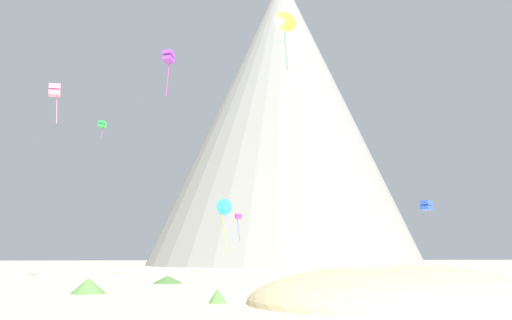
% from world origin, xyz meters
% --- Properties ---
extents(ground_plane, '(400.00, 400.00, 0.00)m').
position_xyz_m(ground_plane, '(0.00, 0.00, 0.00)').
color(ground_plane, beige).
extents(dune_foreground_right, '(26.33, 27.02, 4.03)m').
position_xyz_m(dune_foreground_right, '(2.09, 0.40, 0.00)').
color(dune_foreground_right, '#C6B284').
rests_on(dune_foreground_right, ground_plane).
extents(dune_midground, '(24.83, 23.91, 2.78)m').
position_xyz_m(dune_midground, '(12.89, 11.19, 0.00)').
color(dune_midground, beige).
rests_on(dune_midground, ground_plane).
extents(dune_back_low, '(27.14, 18.43, 2.04)m').
position_xyz_m(dune_back_low, '(17.96, 26.00, 0.00)').
color(dune_back_low, beige).
rests_on(dune_back_low, ground_plane).
extents(bush_far_left, '(2.47, 2.47, 1.04)m').
position_xyz_m(bush_far_left, '(-16.68, 8.01, 0.52)').
color(bush_far_left, '#568442').
rests_on(bush_far_left, ground_plane).
extents(bush_mid_center, '(3.65, 3.65, 0.78)m').
position_xyz_m(bush_mid_center, '(-4.19, 0.90, 0.39)').
color(bush_mid_center, '#668C4C').
rests_on(bush_mid_center, ground_plane).
extents(bush_scatter_east, '(1.23, 1.23, 1.07)m').
position_xyz_m(bush_scatter_east, '(11.49, 20.84, 0.54)').
color(bush_scatter_east, '#477238').
rests_on(bush_scatter_east, ground_plane).
extents(bush_ridge_crest, '(1.37, 1.37, 0.79)m').
position_xyz_m(bush_ridge_crest, '(-8.68, -0.95, 0.40)').
color(bush_ridge_crest, '#568442').
rests_on(bush_ridge_crest, ground_plane).
extents(bush_far_right, '(3.79, 3.79, 0.69)m').
position_xyz_m(bush_far_right, '(-11.53, 21.56, 0.34)').
color(bush_far_right, '#477238').
rests_on(bush_far_right, ground_plane).
extents(rock_massif, '(73.62, 73.62, 68.93)m').
position_xyz_m(rock_massif, '(13.89, 102.68, 32.99)').
color(rock_massif, gray).
rests_on(rock_massif, ground_plane).
extents(kite_violet_mid, '(1.42, 1.46, 5.05)m').
position_xyz_m(kite_violet_mid, '(-12.01, 28.87, 23.36)').
color(kite_violet_mid, purple).
extents(kite_blue_low, '(1.59, 1.58, 1.23)m').
position_xyz_m(kite_blue_low, '(19.24, 36.11, 8.38)').
color(kite_blue_low, blue).
extents(kite_magenta_low, '(0.93, 0.91, 4.04)m').
position_xyz_m(kite_magenta_low, '(-1.67, 55.28, 7.97)').
color(kite_magenta_low, '#D1339E').
extents(kite_pink_mid, '(1.27, 1.27, 3.96)m').
position_xyz_m(kite_pink_mid, '(-23.16, 26.75, 18.75)').
color(kite_pink_mid, pink).
extents(kite_gold_high, '(2.67, 1.11, 7.07)m').
position_xyz_m(kite_gold_high, '(1.00, 30.37, 28.62)').
color(kite_gold_high, gold).
extents(kite_cyan_low, '(1.86, 1.25, 5.97)m').
position_xyz_m(kite_cyan_low, '(-5.75, 31.29, 7.51)').
color(kite_cyan_low, '#33BCDB').
extents(kite_green_mid, '(1.29, 1.30, 2.57)m').
position_xyz_m(kite_green_mid, '(-21.84, 56.05, 21.47)').
color(kite_green_mid, green).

